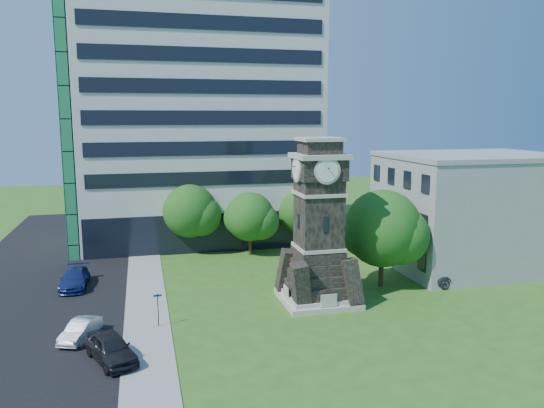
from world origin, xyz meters
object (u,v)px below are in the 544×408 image
object	(u,v)px
car_street_north	(75,279)
park_bench	(324,296)
car_street_south	(111,348)
car_street_mid	(80,330)
street_sign	(158,306)
car_east_lot	(456,274)
clock_tower	(318,233)

from	to	relation	value
car_street_north	park_bench	xyz separation A→B (m)	(18.35, -8.38, -0.16)
car_street_south	car_street_mid	distance (m)	4.09
car_street_south	street_sign	size ratio (longest dim) A/B	2.03
park_bench	car_street_south	bearing A→B (deg)	-138.57
car_street_south	street_sign	world-z (taller)	street_sign
car_east_lot	car_street_south	bearing A→B (deg)	100.47
park_bench	car_east_lot	bearing A→B (deg)	28.70
car_street_mid	park_bench	size ratio (longest dim) A/B	1.79
car_street_north	park_bench	bearing A→B (deg)	-22.88
park_bench	car_street_mid	bearing A→B (deg)	-152.36
clock_tower	car_street_south	size ratio (longest dim) A/B	2.65
car_street_mid	car_east_lot	world-z (taller)	car_east_lot
car_street_mid	car_street_north	bearing A→B (deg)	119.77
car_street_mid	car_east_lot	size ratio (longest dim) A/B	0.64
car_street_mid	street_sign	size ratio (longest dim) A/B	1.61
car_street_south	car_east_lot	bearing A→B (deg)	-6.68
car_street_mid	clock_tower	bearing A→B (deg)	32.00
clock_tower	car_street_mid	distance (m)	17.44
car_street_north	car_east_lot	distance (m)	31.31
car_east_lot	street_sign	distance (m)	24.63
car_east_lot	street_sign	xyz separation A→B (m)	(-24.36, -3.54, 0.63)
street_sign	clock_tower	bearing A→B (deg)	7.25
car_street_mid	car_east_lot	bearing A→B (deg)	30.39
car_street_south	car_street_mid	xyz separation A→B (m)	(-1.99, 3.57, -0.18)
car_street_north	car_east_lot	world-z (taller)	car_east_lot
clock_tower	street_sign	size ratio (longest dim) A/B	5.39
clock_tower	park_bench	xyz separation A→B (m)	(0.29, -0.57, -4.72)
clock_tower	car_east_lot	size ratio (longest dim) A/B	2.15
car_east_lot	street_sign	world-z (taller)	street_sign
car_street_north	car_street_mid	bearing A→B (deg)	-80.32
car_east_lot	street_sign	size ratio (longest dim) A/B	2.51
car_east_lot	street_sign	bearing A→B (deg)	92.34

